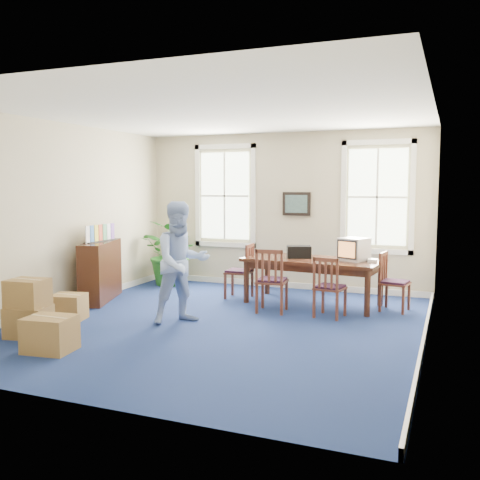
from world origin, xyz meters
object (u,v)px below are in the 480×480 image
at_px(potted_plant, 173,253).
at_px(credenza, 101,271).
at_px(chair_near_left, 272,280).
at_px(crt_tv, 354,249).
at_px(conference_table, 313,281).
at_px(man, 182,262).
at_px(cardboard_boxes, 46,306).

bearing_deg(potted_plant, credenza, -105.56).
xyz_separation_m(chair_near_left, potted_plant, (-2.73, 1.50, 0.15)).
height_order(crt_tv, chair_near_left, crt_tv).
distance_m(crt_tv, chair_near_left, 1.57).
xyz_separation_m(conference_table, potted_plant, (-3.22, 0.68, 0.28)).
height_order(crt_tv, credenza, crt_tv).
relative_size(man, potted_plant, 1.35).
height_order(potted_plant, cardboard_boxes, potted_plant).
bearing_deg(crt_tv, potted_plant, -164.52).
relative_size(credenza, potted_plant, 1.00).
height_order(chair_near_left, potted_plant, potted_plant).
height_order(chair_near_left, cardboard_boxes, chair_near_left).
bearing_deg(credenza, crt_tv, -3.59).
relative_size(credenza, cardboard_boxes, 0.92).
xyz_separation_m(crt_tv, credenza, (-4.44, -1.19, -0.47)).
bearing_deg(conference_table, chair_near_left, -114.71).
height_order(man, potted_plant, man).
bearing_deg(conference_table, crt_tv, 10.66).
distance_m(credenza, potted_plant, 1.89).
relative_size(crt_tv, man, 0.25).
xyz_separation_m(credenza, potted_plant, (0.51, 1.82, 0.15)).
bearing_deg(crt_tv, cardboard_boxes, -112.46).
bearing_deg(chair_near_left, man, 42.01).
xyz_separation_m(crt_tv, cardboard_boxes, (-3.71, -3.46, -0.59)).
distance_m(man, cardboard_boxes, 2.06).
height_order(man, cardboard_boxes, man).
distance_m(chair_near_left, cardboard_boxes, 3.59).
bearing_deg(crt_tv, man, -113.37).
xyz_separation_m(conference_table, chair_near_left, (-0.49, -0.82, 0.13)).
xyz_separation_m(chair_near_left, cardboard_boxes, (-2.50, -2.58, -0.11)).
bearing_deg(cardboard_boxes, conference_table, 48.67).
bearing_deg(crt_tv, credenza, -140.44).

